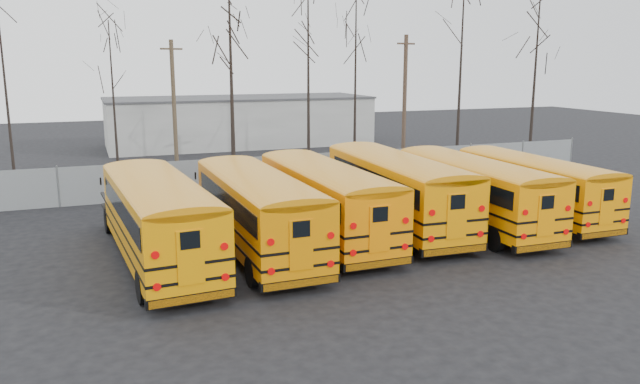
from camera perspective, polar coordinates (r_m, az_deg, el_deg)
name	(u,v)px	position (r m, az deg, el deg)	size (l,w,h in m)	color
ground	(384,248)	(24.50, 5.83, -5.12)	(120.00, 120.00, 0.00)	black
fence	(289,172)	(35.12, -2.89, 1.81)	(40.00, 0.04, 2.00)	gray
distant_building	(239,122)	(54.63, -7.38, 6.40)	(22.00, 8.00, 4.00)	beige
bus_a	(157,213)	(22.83, -14.67, -1.85)	(3.42, 11.58, 3.20)	black
bus_b	(256,205)	(23.51, -5.91, -1.19)	(2.78, 11.31, 3.15)	black
bus_c	(324,195)	(25.19, 0.35, -0.24)	(2.74, 11.32, 3.16)	black
bus_d	(394,185)	(27.08, 6.80, 0.68)	(3.10, 11.77, 3.27)	black
bus_e	(471,186)	(27.88, 13.64, 0.52)	(2.70, 11.06, 3.08)	black
bus_f	(530,182)	(30.24, 18.67, 0.91)	(2.46, 10.44, 2.91)	black
utility_pole_left	(174,107)	(40.30, -13.19, 7.58)	(1.43, 0.67, 8.43)	#4F3F2C
utility_pole_right	(405,100)	(43.17, 7.74, 8.35)	(1.54, 0.58, 8.86)	#473528
tree_1	(4,76)	(38.41, -26.91, 9.44)	(0.26, 0.26, 12.69)	black
tree_2	(114,103)	(38.87, -18.34, 7.73)	(0.26, 0.26, 9.45)	black
tree_3	(232,89)	(36.15, -8.09, 9.33)	(0.26, 0.26, 11.20)	black
tree_4	(308,77)	(39.93, -1.07, 10.50)	(0.26, 0.26, 12.34)	black
tree_5	(355,78)	(42.22, 3.25, 10.32)	(0.26, 0.26, 12.00)	black
tree_6	(460,72)	(45.17, 12.72, 10.68)	(0.26, 0.26, 12.82)	black
tree_7	(534,83)	(45.84, 19.01, 9.43)	(0.26, 0.26, 11.36)	black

